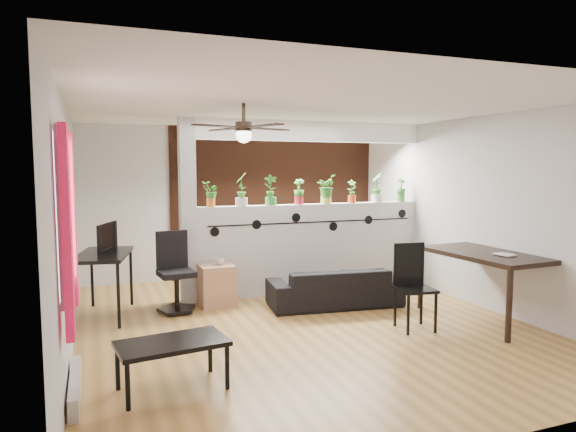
{
  "coord_description": "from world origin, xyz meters",
  "views": [
    {
      "loc": [
        -2.34,
        -5.69,
        1.92
      ],
      "look_at": [
        0.05,
        0.6,
        1.27
      ],
      "focal_mm": 32.0,
      "sensor_mm": 36.0,
      "label": 1
    }
  ],
  "objects_px": {
    "potted_plant_2": "(271,189)",
    "cube_shelf": "(217,285)",
    "potted_plant_1": "(241,189)",
    "cup": "(220,261)",
    "ceiling_fan": "(244,130)",
    "potted_plant_7": "(401,189)",
    "office_chair": "(175,277)",
    "computer_desk": "(103,259)",
    "potted_plant_6": "(377,187)",
    "potted_plant_4": "(326,188)",
    "sofa": "(335,287)",
    "coffee_table": "(172,346)",
    "potted_plant_5": "(352,190)",
    "potted_plant_3": "(299,191)",
    "folding_chair": "(412,278)",
    "dining_table": "(488,259)",
    "potted_plant_0": "(211,193)"
  },
  "relations": [
    {
      "from": "potted_plant_4",
      "to": "cup",
      "type": "relative_size",
      "value": 3.84
    },
    {
      "from": "potted_plant_7",
      "to": "potted_plant_2",
      "type": "bearing_deg",
      "value": 180.0
    },
    {
      "from": "potted_plant_4",
      "to": "cup",
      "type": "distance_m",
      "value": 2.04
    },
    {
      "from": "cup",
      "to": "office_chair",
      "type": "xyz_separation_m",
      "value": [
        -0.63,
        -0.08,
        -0.16
      ]
    },
    {
      "from": "ceiling_fan",
      "to": "potted_plant_3",
      "type": "bearing_deg",
      "value": 52.64
    },
    {
      "from": "ceiling_fan",
      "to": "potted_plant_0",
      "type": "relative_size",
      "value": 3.32
    },
    {
      "from": "potted_plant_0",
      "to": "potted_plant_1",
      "type": "bearing_deg",
      "value": -0.0
    },
    {
      "from": "potted_plant_1",
      "to": "potted_plant_6",
      "type": "relative_size",
      "value": 1.02
    },
    {
      "from": "cube_shelf",
      "to": "dining_table",
      "type": "bearing_deg",
      "value": -32.74
    },
    {
      "from": "potted_plant_6",
      "to": "potted_plant_7",
      "type": "bearing_deg",
      "value": 0.0
    },
    {
      "from": "ceiling_fan",
      "to": "potted_plant_5",
      "type": "relative_size",
      "value": 3.25
    },
    {
      "from": "potted_plant_0",
      "to": "coffee_table",
      "type": "bearing_deg",
      "value": -108.9
    },
    {
      "from": "potted_plant_1",
      "to": "potted_plant_4",
      "type": "xyz_separation_m",
      "value": [
        1.35,
        0.0,
        -0.02
      ]
    },
    {
      "from": "potted_plant_6",
      "to": "computer_desk",
      "type": "height_order",
      "value": "potted_plant_6"
    },
    {
      "from": "potted_plant_2",
      "to": "potted_plant_5",
      "type": "height_order",
      "value": "potted_plant_2"
    },
    {
      "from": "potted_plant_7",
      "to": "sofa",
      "type": "distance_m",
      "value": 2.28
    },
    {
      "from": "ceiling_fan",
      "to": "cup",
      "type": "bearing_deg",
      "value": 87.54
    },
    {
      "from": "cup",
      "to": "folding_chair",
      "type": "bearing_deg",
      "value": -42.82
    },
    {
      "from": "potted_plant_1",
      "to": "potted_plant_3",
      "type": "relative_size",
      "value": 1.25
    },
    {
      "from": "potted_plant_1",
      "to": "cup",
      "type": "height_order",
      "value": "potted_plant_1"
    },
    {
      "from": "potted_plant_7",
      "to": "computer_desk",
      "type": "bearing_deg",
      "value": -175.8
    },
    {
      "from": "potted_plant_1",
      "to": "office_chair",
      "type": "relative_size",
      "value": 0.46
    },
    {
      "from": "potted_plant_1",
      "to": "potted_plant_5",
      "type": "height_order",
      "value": "potted_plant_1"
    },
    {
      "from": "office_chair",
      "to": "potted_plant_4",
      "type": "bearing_deg",
      "value": 9.89
    },
    {
      "from": "sofa",
      "to": "cup",
      "type": "bearing_deg",
      "value": -14.27
    },
    {
      "from": "office_chair",
      "to": "potted_plant_2",
      "type": "bearing_deg",
      "value": 15.66
    },
    {
      "from": "potted_plant_2",
      "to": "potted_plant_6",
      "type": "bearing_deg",
      "value": -0.0
    },
    {
      "from": "potted_plant_1",
      "to": "potted_plant_7",
      "type": "bearing_deg",
      "value": 0.0
    },
    {
      "from": "potted_plant_7",
      "to": "cup",
      "type": "relative_size",
      "value": 3.23
    },
    {
      "from": "potted_plant_0",
      "to": "cup",
      "type": "xyz_separation_m",
      "value": [
        0.04,
        -0.34,
        -0.93
      ]
    },
    {
      "from": "sofa",
      "to": "coffee_table",
      "type": "distance_m",
      "value": 3.16
    },
    {
      "from": "ceiling_fan",
      "to": "dining_table",
      "type": "relative_size",
      "value": 0.73
    },
    {
      "from": "potted_plant_7",
      "to": "office_chair",
      "type": "distance_m",
      "value": 3.92
    },
    {
      "from": "ceiling_fan",
      "to": "potted_plant_5",
      "type": "height_order",
      "value": "ceiling_fan"
    },
    {
      "from": "ceiling_fan",
      "to": "potted_plant_0",
      "type": "distance_m",
      "value": 1.96
    },
    {
      "from": "cube_shelf",
      "to": "office_chair",
      "type": "bearing_deg",
      "value": -174.06
    },
    {
      "from": "potted_plant_1",
      "to": "computer_desk",
      "type": "height_order",
      "value": "potted_plant_1"
    },
    {
      "from": "dining_table",
      "to": "potted_plant_7",
      "type": "bearing_deg",
      "value": 86.57
    },
    {
      "from": "potted_plant_4",
      "to": "coffee_table",
      "type": "height_order",
      "value": "potted_plant_4"
    },
    {
      "from": "potted_plant_7",
      "to": "office_chair",
      "type": "xyz_separation_m",
      "value": [
        -3.74,
        -0.42,
        -1.09
      ]
    },
    {
      "from": "office_chair",
      "to": "cube_shelf",
      "type": "bearing_deg",
      "value": 7.59
    },
    {
      "from": "ceiling_fan",
      "to": "cube_shelf",
      "type": "xyz_separation_m",
      "value": [
        0.01,
        1.46,
        -2.03
      ]
    },
    {
      "from": "ceiling_fan",
      "to": "potted_plant_6",
      "type": "height_order",
      "value": "ceiling_fan"
    },
    {
      "from": "ceiling_fan",
      "to": "potted_plant_7",
      "type": "height_order",
      "value": "ceiling_fan"
    },
    {
      "from": "potted_plant_4",
      "to": "potted_plant_7",
      "type": "height_order",
      "value": "potted_plant_4"
    },
    {
      "from": "potted_plant_7",
      "to": "computer_desk",
      "type": "distance_m",
      "value": 4.71
    },
    {
      "from": "potted_plant_2",
      "to": "folding_chair",
      "type": "xyz_separation_m",
      "value": [
        1.05,
        -2.11,
        -1.0
      ]
    },
    {
      "from": "potted_plant_7",
      "to": "potted_plant_1",
      "type": "bearing_deg",
      "value": -180.0
    },
    {
      "from": "potted_plant_2",
      "to": "cube_shelf",
      "type": "relative_size",
      "value": 0.81
    },
    {
      "from": "cube_shelf",
      "to": "office_chair",
      "type": "distance_m",
      "value": 0.61
    }
  ]
}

